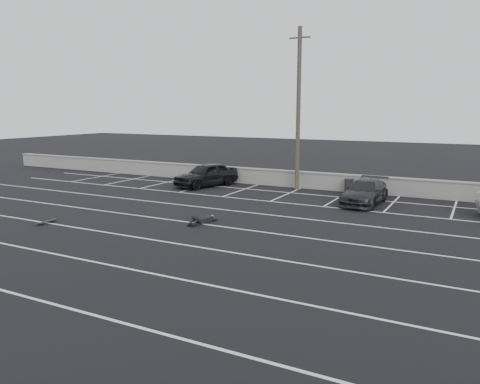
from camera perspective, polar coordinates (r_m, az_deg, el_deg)
The scene contains 9 objects.
ground at distance 18.40m, azimuth -10.74°, elevation -5.73°, with size 120.00×120.00×0.00m, color black.
seawall at distance 30.28m, azimuth 5.80°, elevation 1.68°, with size 50.00×0.45×1.06m.
stall_lines at distance 21.95m, azimuth -3.79°, elevation -2.97°, with size 36.00×20.05×0.01m.
car_left at distance 30.37m, azimuth -4.14°, elevation 2.13°, with size 1.79×4.46×1.52m, color black.
car_right at distance 25.56m, azimuth 14.96°, elevation 0.01°, with size 1.77×4.36×1.27m, color black.
utility_pole at distance 28.87m, azimuth 7.12°, elevation 9.97°, with size 1.30×0.26×9.74m.
trash_bin at distance 28.65m, azimuth 13.11°, elevation 0.74°, with size 0.73×0.73×0.85m.
person at distance 20.89m, azimuth -4.17°, elevation -3.06°, with size 1.08×2.23×0.43m, color black, non-canonical shape.
skateboard at distance 22.24m, azimuth -22.55°, elevation -3.37°, with size 0.24×0.85×0.10m.
Camera 1 is at (11.06, -13.84, 4.97)m, focal length 35.00 mm.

